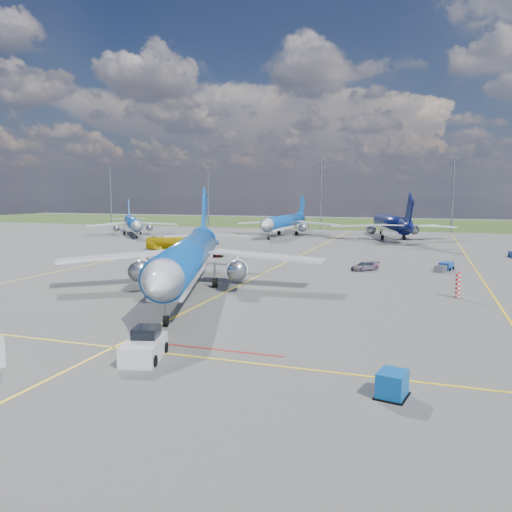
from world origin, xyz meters
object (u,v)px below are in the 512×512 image
(uld_container, at_px, (392,384))
(bg_jet_nnw, at_px, (285,236))
(warning_post, at_px, (458,285))
(pushback_tug, at_px, (145,346))
(baggage_tug_c, at_px, (213,243))
(baggage_tug_w, at_px, (444,267))
(bg_jet_n, at_px, (391,239))
(apron_bus, at_px, (171,243))
(main_airliner, at_px, (189,292))
(service_car_a, at_px, (168,254))
(bg_jet_nw, at_px, (133,235))
(service_car_b, at_px, (212,252))
(service_car_c, at_px, (365,266))

(uld_container, bearing_deg, bg_jet_nnw, 119.93)
(warning_post, bearing_deg, pushback_tug, -127.22)
(warning_post, relative_size, uld_container, 1.59)
(bg_jet_nnw, bearing_deg, baggage_tug_c, -104.24)
(warning_post, relative_size, baggage_tug_w, 0.54)
(bg_jet_nnw, xyz_separation_m, bg_jet_n, (28.73, -0.02, 0.00))
(apron_bus, bearing_deg, baggage_tug_c, -29.69)
(warning_post, height_order, bg_jet_nnw, bg_jet_nnw)
(uld_container, height_order, baggage_tug_w, uld_container)
(pushback_tug, xyz_separation_m, baggage_tug_c, (-26.99, 73.99, -0.42))
(main_airliner, bearing_deg, uld_container, -63.01)
(bg_jet_nnw, xyz_separation_m, pushback_tug, (18.29, -104.40, 0.87))
(uld_container, relative_size, service_car_a, 0.47)
(bg_jet_nw, xyz_separation_m, service_car_a, (33.76, -41.62, 0.68))
(baggage_tug_c, bearing_deg, service_car_a, -85.55)
(apron_bus, height_order, baggage_tug_w, apron_bus)
(pushback_tug, bearing_deg, service_car_b, 93.98)
(bg_jet_n, relative_size, apron_bus, 4.32)
(service_car_b, bearing_deg, warning_post, -101.13)
(pushback_tug, distance_m, baggage_tug_c, 78.76)
(apron_bus, distance_m, baggage_tug_w, 54.44)
(warning_post, xyz_separation_m, service_car_c, (-12.22, 17.28, -0.84))
(main_airliner, xyz_separation_m, service_car_b, (-11.15, 32.34, 0.73))
(bg_jet_n, bearing_deg, main_airliner, 62.43)
(warning_post, distance_m, uld_container, 31.30)
(service_car_a, bearing_deg, service_car_c, -5.80)
(bg_jet_nw, distance_m, main_airliner, 86.97)
(pushback_tug, height_order, service_car_a, pushback_tug)
(warning_post, relative_size, pushback_tug, 0.46)
(bg_jet_n, bearing_deg, service_car_b, 44.18)
(baggage_tug_w, bearing_deg, bg_jet_n, 120.57)
(service_car_c, height_order, baggage_tug_c, service_car_c)
(bg_jet_n, xyz_separation_m, baggage_tug_w, (11.27, -54.07, 0.57))
(apron_bus, height_order, baggage_tug_c, apron_bus)
(bg_jet_nnw, relative_size, apron_bus, 4.13)
(bg_jet_n, xyz_separation_m, service_car_b, (-29.39, -49.18, 0.73))
(service_car_c, bearing_deg, pushback_tug, -55.88)
(apron_bus, xyz_separation_m, baggage_tug_c, (4.39, 11.66, -0.97))
(bg_jet_nw, bearing_deg, baggage_tug_w, -64.21)
(main_airliner, relative_size, apron_bus, 4.58)
(bg_jet_nw, height_order, main_airliner, main_airliner)
(bg_jet_n, distance_m, baggage_tug_w, 55.24)
(warning_post, distance_m, baggage_tug_w, 20.86)
(uld_container, relative_size, apron_bus, 0.18)
(service_car_c, bearing_deg, bg_jet_nw, -166.92)
(pushback_tug, bearing_deg, bg_jet_nw, 107.82)
(warning_post, relative_size, bg_jet_n, 0.07)
(service_car_a, bearing_deg, bg_jet_n, 56.68)
(service_car_c, height_order, baggage_tug_w, service_car_c)
(bg_jet_nw, relative_size, pushback_tug, 5.68)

